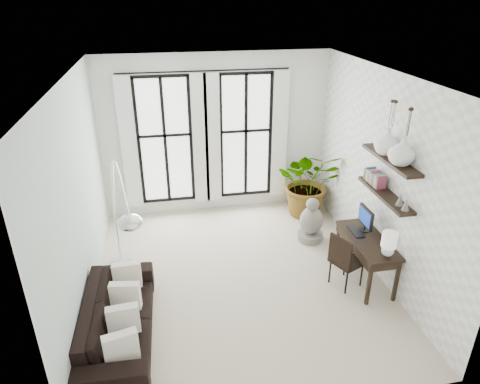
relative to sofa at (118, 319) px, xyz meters
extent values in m
plane|color=beige|center=(1.80, 1.02, -0.32)|extent=(5.00, 5.00, 0.00)
plane|color=white|center=(1.80, 1.02, 2.88)|extent=(5.00, 5.00, 0.00)
plane|color=silver|center=(-0.45, 1.02, 1.28)|extent=(0.00, 5.00, 5.00)
plane|color=white|center=(4.05, 1.02, 1.28)|extent=(0.00, 5.00, 5.00)
plane|color=white|center=(1.80, 3.52, 1.28)|extent=(4.50, 0.00, 4.50)
cube|color=white|center=(0.80, 3.49, 1.23)|extent=(1.00, 0.02, 2.50)
cube|color=white|center=(0.12, 3.39, 1.23)|extent=(0.30, 0.04, 2.60)
cube|color=white|center=(1.48, 3.39, 1.23)|extent=(0.30, 0.04, 2.60)
cube|color=white|center=(2.40, 3.49, 1.23)|extent=(1.00, 0.02, 2.50)
cube|color=white|center=(1.72, 3.39, 1.23)|extent=(0.30, 0.04, 2.60)
cube|color=white|center=(3.08, 3.39, 1.23)|extent=(0.30, 0.04, 2.60)
cylinder|color=black|center=(1.60, 3.40, 2.56)|extent=(3.20, 0.03, 0.03)
cube|color=black|center=(3.91, 0.60, 1.18)|extent=(0.25, 1.30, 0.05)
cube|color=black|center=(3.91, 0.60, 1.73)|extent=(0.25, 1.30, 0.05)
cube|color=#BE472F|center=(3.91, 1.15, 1.30)|extent=(0.16, 0.04, 0.18)
cube|color=#305AAA|center=(3.91, 1.11, 1.30)|extent=(0.16, 0.04, 0.18)
cube|color=gold|center=(3.91, 1.06, 1.30)|extent=(0.16, 0.04, 0.18)
cube|color=green|center=(3.91, 1.02, 1.30)|extent=(0.16, 0.04, 0.18)
cube|color=#9652C0|center=(3.91, 0.97, 1.30)|extent=(0.16, 0.04, 0.18)
cube|color=orange|center=(3.91, 0.93, 1.30)|extent=(0.16, 0.04, 0.18)
cube|color=#4D4D4D|center=(3.91, 0.88, 1.30)|extent=(0.16, 0.04, 0.18)
cube|color=teal|center=(3.91, 0.84, 1.30)|extent=(0.16, 0.04, 0.18)
cube|color=tan|center=(3.91, 0.79, 1.30)|extent=(0.16, 0.04, 0.18)
cube|color=#923A53|center=(3.91, 0.75, 1.30)|extent=(0.16, 0.04, 0.18)
cone|color=gray|center=(3.91, 0.20, 1.30)|extent=(0.10, 0.10, 0.18)
cone|color=gray|center=(3.91, 0.05, 1.30)|extent=(0.10, 0.10, 0.18)
imported|color=black|center=(0.00, 0.00, 0.00)|extent=(0.91, 2.20, 0.64)
cube|color=white|center=(0.10, -0.70, 0.18)|extent=(0.40, 0.12, 0.40)
cube|color=white|center=(0.10, -0.23, 0.18)|extent=(0.40, 0.12, 0.40)
cube|color=white|center=(0.10, 0.23, 0.18)|extent=(0.40, 0.12, 0.40)
cube|color=white|center=(0.10, 0.70, 0.18)|extent=(0.40, 0.12, 0.40)
imported|color=#2D7228|center=(3.59, 2.90, 0.39)|extent=(1.48, 1.35, 1.42)
cube|color=black|center=(3.75, 0.60, 0.42)|extent=(0.54, 1.27, 0.04)
cube|color=black|center=(3.73, 0.60, 0.33)|extent=(0.49, 1.21, 0.12)
cube|color=black|center=(3.53, 0.02, 0.04)|extent=(0.05, 0.05, 0.70)
cube|color=black|center=(3.97, 0.02, 0.04)|extent=(0.05, 0.05, 0.70)
cube|color=black|center=(3.53, 1.19, 0.04)|extent=(0.05, 0.05, 0.70)
cube|color=black|center=(3.97, 1.19, 0.04)|extent=(0.05, 0.05, 0.70)
cube|color=black|center=(3.80, 0.85, 0.69)|extent=(0.04, 0.42, 0.30)
cube|color=navy|center=(3.77, 0.85, 0.69)|extent=(0.00, 0.36, 0.24)
cube|color=black|center=(3.65, 0.85, 0.45)|extent=(0.15, 0.40, 0.02)
sphere|color=silver|center=(3.80, 0.11, 0.53)|extent=(0.18, 0.18, 0.18)
cylinder|color=white|center=(3.80, 0.11, 0.72)|extent=(0.22, 0.22, 0.22)
cube|color=black|center=(3.41, 0.54, 0.11)|extent=(0.57, 0.57, 0.05)
cube|color=black|center=(3.24, 0.46, 0.35)|extent=(0.21, 0.41, 0.48)
cylinder|color=black|center=(3.24, 0.36, -0.12)|extent=(0.03, 0.03, 0.40)
cylinder|color=black|center=(3.59, 0.36, -0.12)|extent=(0.03, 0.03, 0.40)
cylinder|color=black|center=(3.24, 0.71, -0.12)|extent=(0.03, 0.03, 0.40)
cylinder|color=black|center=(3.59, 0.71, -0.12)|extent=(0.03, 0.03, 0.40)
cylinder|color=silver|center=(-0.10, 1.80, -0.27)|extent=(0.33, 0.33, 0.09)
cylinder|color=silver|center=(-0.10, 1.80, 0.19)|extent=(0.03, 0.03, 0.93)
ellipsoid|color=silver|center=(0.30, 0.05, 1.40)|extent=(0.30, 0.30, 0.19)
cylinder|color=gray|center=(3.31, 1.91, -0.25)|extent=(0.47, 0.47, 0.14)
ellipsoid|color=gray|center=(3.31, 1.91, 0.08)|extent=(0.43, 0.43, 0.52)
sphere|color=gray|center=(3.31, 1.91, 0.41)|extent=(0.24, 0.24, 0.24)
imported|color=white|center=(3.91, 0.35, 1.95)|extent=(0.37, 0.37, 0.38)
imported|color=white|center=(3.91, 0.75, 1.95)|extent=(0.37, 0.37, 0.38)
camera|label=1|loc=(0.77, -4.56, 3.92)|focal=32.00mm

